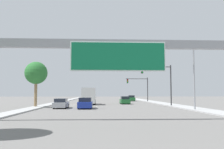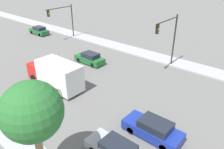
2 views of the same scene
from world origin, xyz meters
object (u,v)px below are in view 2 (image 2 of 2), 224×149
object	(u,v)px
car_far_left	(39,31)
car_near_left	(153,129)
palm_tree_background	(32,112)
traffic_light_mid_block	(64,16)
truck_box_primary	(56,74)
traffic_light_near_intersection	(169,34)
car_mid_right	(90,58)

from	to	relation	value
car_far_left	car_near_left	distance (m)	33.26
car_far_left	palm_tree_background	bearing A→B (deg)	-122.81
palm_tree_background	traffic_light_mid_block	bearing A→B (deg)	48.16
car_near_left	truck_box_primary	size ratio (longest dim) A/B	0.65
car_far_left	truck_box_primary	size ratio (longest dim) A/B	0.60
traffic_light_near_intersection	traffic_light_mid_block	bearing A→B (deg)	90.53
truck_box_primary	car_mid_right	bearing A→B (deg)	14.92
car_mid_right	traffic_light_near_intersection	world-z (taller)	traffic_light_near_intersection
car_near_left	palm_tree_background	distance (m)	9.51
car_mid_right	car_near_left	xyz separation A→B (m)	(-7.00, -14.07, 0.01)
car_mid_right	truck_box_primary	xyz separation A→B (m)	(-7.00, -1.87, 0.87)
traffic_light_mid_block	car_far_left	bearing A→B (deg)	102.87
truck_box_primary	car_far_left	bearing A→B (deg)	61.52
traffic_light_near_intersection	truck_box_primary	bearing A→B (deg)	150.15
car_mid_right	car_far_left	distance (m)	17.84
traffic_light_near_intersection	car_mid_right	bearing A→B (deg)	120.16
traffic_light_near_intersection	traffic_light_mid_block	size ratio (longest dim) A/B	1.14
truck_box_primary	traffic_light_near_intersection	xyz separation A→B (m)	(12.13, -6.96, 3.03)
car_near_left	traffic_light_near_intersection	bearing A→B (deg)	23.38
car_far_left	palm_tree_background	world-z (taller)	palm_tree_background
car_mid_right	traffic_light_mid_block	distance (m)	12.68
car_mid_right	traffic_light_mid_block	xyz separation A→B (m)	(4.94, 11.18, 3.38)
car_near_left	truck_box_primary	bearing A→B (deg)	90.00
car_mid_right	car_near_left	world-z (taller)	car_near_left
traffic_light_near_intersection	traffic_light_mid_block	distance (m)	20.01
car_mid_right	traffic_light_near_intersection	bearing A→B (deg)	-59.84
car_near_left	traffic_light_near_intersection	world-z (taller)	traffic_light_near_intersection
car_mid_right	car_near_left	size ratio (longest dim) A/B	0.91
car_mid_right	car_far_left	xyz separation A→B (m)	(3.50, 17.49, 0.01)
car_far_left	truck_box_primary	bearing A→B (deg)	-118.48
car_near_left	palm_tree_background	bearing A→B (deg)	157.09
car_mid_right	palm_tree_background	xyz separation A→B (m)	(-14.73, -10.80, 4.47)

